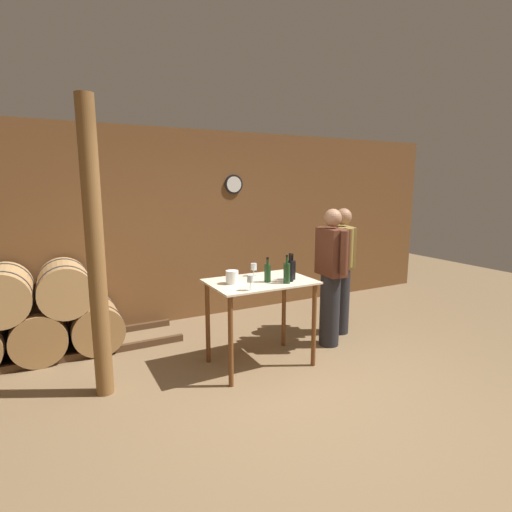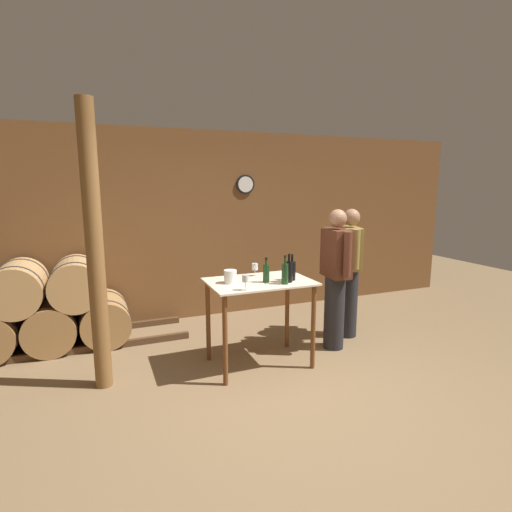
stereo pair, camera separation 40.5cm
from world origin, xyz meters
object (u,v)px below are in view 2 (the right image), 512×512
(wine_glass_near_center, at_px, (255,267))
(person_visitor_with_scarf, at_px, (336,276))
(wine_bottle_left, at_px, (285,273))
(wine_bottle_right, at_px, (292,270))
(ice_bucket, at_px, (230,277))
(wine_bottle_center, at_px, (289,271))
(person_host, at_px, (349,270))
(wine_glass_near_left, at_px, (245,279))
(wine_bottle_far_left, at_px, (266,273))
(wooden_post, at_px, (95,250))

(wine_glass_near_center, relative_size, person_visitor_with_scarf, 0.09)
(wine_bottle_left, xyz_separation_m, wine_bottle_right, (0.14, 0.12, -0.01))
(wine_bottle_left, height_order, ice_bucket, wine_bottle_left)
(person_visitor_with_scarf, bearing_deg, wine_bottle_center, -161.70)
(wine_bottle_left, distance_m, wine_bottle_center, 0.09)
(wine_bottle_right, height_order, ice_bucket, wine_bottle_right)
(person_visitor_with_scarf, bearing_deg, person_host, 35.04)
(wine_bottle_center, height_order, wine_glass_near_left, wine_bottle_center)
(wine_bottle_left, relative_size, wine_glass_near_center, 2.10)
(wine_bottle_left, bearing_deg, wine_bottle_center, 37.99)
(wine_glass_near_left, relative_size, person_host, 0.09)
(wine_bottle_right, height_order, wine_glass_near_left, wine_bottle_right)
(wine_bottle_right, distance_m, person_visitor_with_scarf, 0.71)
(wine_bottle_far_left, bearing_deg, wine_glass_near_left, -145.35)
(wine_glass_near_center, distance_m, person_host, 1.36)
(wine_glass_near_center, height_order, person_host, person_host)
(wine_glass_near_left, distance_m, ice_bucket, 0.33)
(wine_bottle_left, relative_size, wine_glass_near_left, 1.96)
(wine_bottle_far_left, bearing_deg, wine_bottle_center, -20.03)
(wine_glass_near_left, height_order, person_host, person_host)
(wooden_post, bearing_deg, wine_glass_near_center, 3.39)
(wine_bottle_left, distance_m, wine_glass_near_center, 0.48)
(wine_bottle_far_left, relative_size, ice_bucket, 1.90)
(wine_glass_near_center, bearing_deg, wooden_post, -176.61)
(wine_bottle_right, bearing_deg, wine_bottle_left, -139.54)
(wine_bottle_right, bearing_deg, wine_glass_near_center, 131.43)
(wine_bottle_center, relative_size, person_host, 0.18)
(wine_bottle_left, relative_size, ice_bucket, 2.18)
(wine_bottle_left, distance_m, person_host, 1.33)
(wine_bottle_far_left, height_order, person_host, person_host)
(wine_bottle_center, distance_m, ice_bucket, 0.61)
(ice_bucket, bearing_deg, person_visitor_with_scarf, 2.47)
(wine_glass_near_center, xyz_separation_m, person_host, (1.34, 0.12, -0.17))
(wine_bottle_right, distance_m, wine_glass_near_left, 0.64)
(wooden_post, relative_size, wine_glass_near_left, 17.69)
(wine_bottle_far_left, distance_m, wine_bottle_center, 0.24)
(wine_bottle_far_left, relative_size, person_host, 0.16)
(wine_bottle_far_left, height_order, wine_bottle_right, wine_bottle_right)
(wine_glass_near_left, bearing_deg, person_host, 21.33)
(wooden_post, height_order, person_host, wooden_post)
(wine_bottle_far_left, bearing_deg, wine_glass_near_center, 89.89)
(wine_bottle_center, bearing_deg, person_host, 24.56)
(wine_glass_near_center, bearing_deg, ice_bucket, -149.79)
(person_host, bearing_deg, wooden_post, -175.92)
(wine_bottle_center, bearing_deg, wooden_post, 170.86)
(wooden_post, xyz_separation_m, wine_glass_near_center, (1.64, 0.10, -0.31))
(wine_bottle_center, height_order, wine_glass_near_center, wine_bottle_center)
(wine_bottle_center, distance_m, wine_bottle_right, 0.10)
(wine_bottle_center, xyz_separation_m, person_host, (1.12, 0.51, -0.19))
(wooden_post, bearing_deg, wine_glass_near_left, -18.11)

